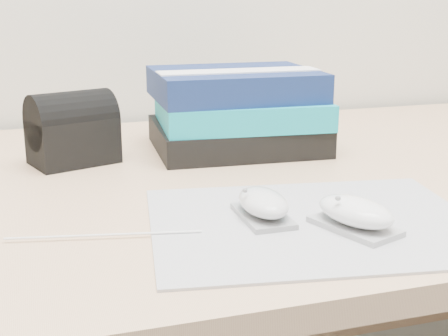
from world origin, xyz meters
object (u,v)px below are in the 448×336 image
object	(u,v)px
mouse_rear	(263,205)
desk	(260,292)
mouse_front	(355,214)
book_stack	(237,110)
pouch	(72,129)

from	to	relation	value
mouse_rear	desk	bearing A→B (deg)	69.53
desk	mouse_front	size ratio (longest dim) A/B	14.67
mouse_rear	mouse_front	distance (m)	0.10
mouse_front	book_stack	bearing A→B (deg)	90.67
desk	book_stack	bearing A→B (deg)	106.01
mouse_rear	pouch	bearing A→B (deg)	120.27
desk	mouse_rear	world-z (taller)	mouse_rear
desk	mouse_front	world-z (taller)	mouse_front
mouse_front	book_stack	world-z (taller)	book_stack
desk	book_stack	size ratio (longest dim) A/B	5.63
mouse_rear	mouse_front	bearing A→B (deg)	-35.97
mouse_rear	book_stack	distance (m)	0.35
mouse_front	mouse_rear	bearing A→B (deg)	144.03
book_stack	pouch	bearing A→B (deg)	-177.06
desk	mouse_front	bearing A→B (deg)	-92.67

